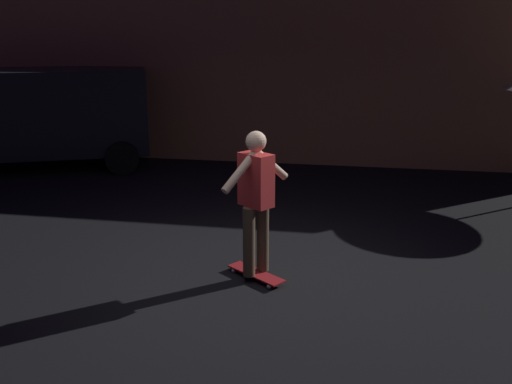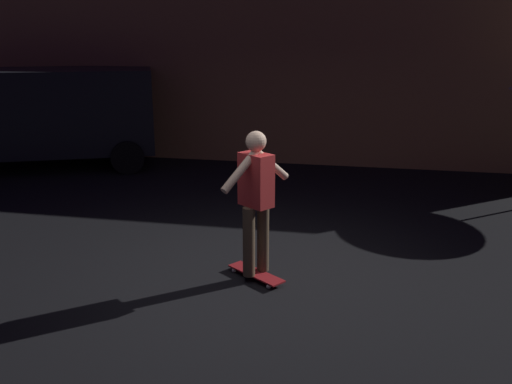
{
  "view_description": "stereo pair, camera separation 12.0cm",
  "coord_description": "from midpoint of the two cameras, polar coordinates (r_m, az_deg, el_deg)",
  "views": [
    {
      "loc": [
        1.12,
        -5.82,
        2.79
      ],
      "look_at": [
        0.04,
        0.1,
        1.05
      ],
      "focal_mm": 39.35,
      "sensor_mm": 36.0,
      "label": 1
    },
    {
      "loc": [
        1.24,
        -5.8,
        2.79
      ],
      "look_at": [
        0.04,
        0.1,
        1.05
      ],
      "focal_mm": 39.35,
      "sensor_mm": 36.0,
      "label": 2
    }
  ],
  "objects": [
    {
      "name": "ground_plane",
      "position": [
        6.55,
        -0.02,
        -9.09
      ],
      "size": [
        28.0,
        28.0,
        0.0
      ],
      "primitive_type": "plane",
      "color": "black"
    },
    {
      "name": "low_building",
      "position": [
        13.59,
        2.77,
        12.28
      ],
      "size": [
        13.77,
        3.17,
        3.77
      ],
      "color": "tan",
      "rests_on": "ground_plane"
    },
    {
      "name": "parked_van",
      "position": [
        12.57,
        -20.88,
        7.62
      ],
      "size": [
        4.98,
        3.62,
        2.03
      ],
      "color": "black",
      "rests_on": "ground_plane"
    },
    {
      "name": "skateboard_ridden",
      "position": [
        6.61,
        0.53,
        -8.31
      ],
      "size": [
        0.75,
        0.62,
        0.07
      ],
      "color": "#AD1E23",
      "rests_on": "ground_plane"
    },
    {
      "name": "skater",
      "position": [
        6.27,
        0.55,
        -0.12
      ],
      "size": [
        0.65,
        0.85,
        1.67
      ],
      "color": "brown",
      "rests_on": "skateboard_ridden"
    }
  ]
}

